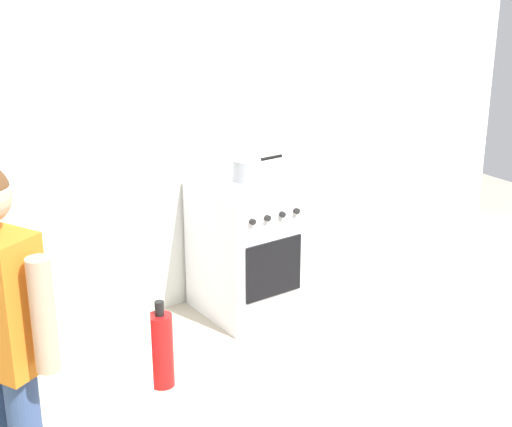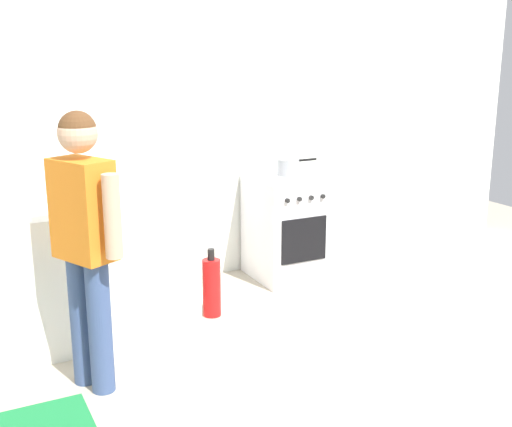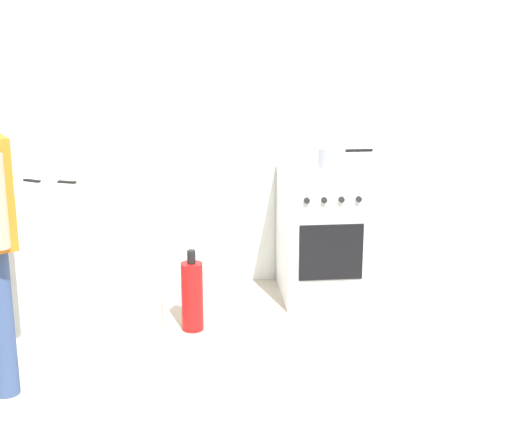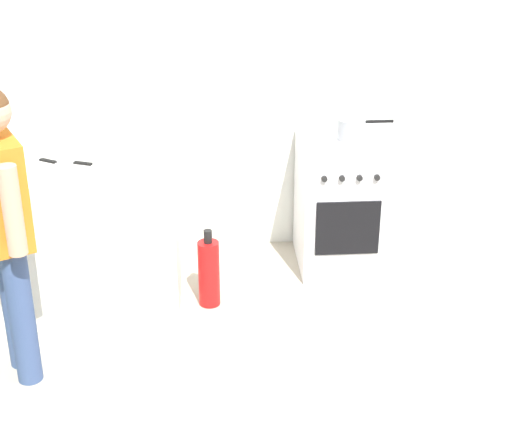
# 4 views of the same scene
# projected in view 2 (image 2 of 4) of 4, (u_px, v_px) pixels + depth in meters

# --- Properties ---
(ground_plane) EXTENTS (8.00, 8.00, 0.00)m
(ground_plane) POSITION_uv_depth(u_px,v_px,m) (361.00, 364.00, 3.91)
(ground_plane) COLOR #ADA38E
(back_wall) EXTENTS (6.00, 0.10, 2.60)m
(back_wall) POSITION_uv_depth(u_px,v_px,m) (227.00, 120.00, 5.27)
(back_wall) COLOR silver
(back_wall) RESTS_ON ground
(counter_unit) EXTENTS (1.30, 0.70, 0.90)m
(counter_unit) POSITION_uv_depth(u_px,v_px,m) (90.00, 269.00, 4.24)
(counter_unit) COLOR silver
(counter_unit) RESTS_ON ground
(oven_left) EXTENTS (0.54, 0.62, 0.85)m
(oven_left) POSITION_uv_depth(u_px,v_px,m) (285.00, 228.00, 5.32)
(oven_left) COLOR silver
(oven_left) RESTS_ON ground
(pot) EXTENTS (0.36, 0.18, 0.14)m
(pot) POSITION_uv_depth(u_px,v_px,m) (288.00, 167.00, 5.29)
(pot) COLOR gray
(pot) RESTS_ON oven_left
(knife_utility) EXTENTS (0.24, 0.12, 0.01)m
(knife_utility) POSITION_uv_depth(u_px,v_px,m) (96.00, 201.00, 4.18)
(knife_utility) COLOR silver
(knife_utility) RESTS_ON counter_unit
(knife_carving) EXTENTS (0.30, 0.19, 0.01)m
(knife_carving) POSITION_uv_depth(u_px,v_px,m) (57.00, 202.00, 4.15)
(knife_carving) COLOR silver
(knife_carving) RESTS_ON counter_unit
(person) EXTENTS (0.33, 0.52, 1.56)m
(person) POSITION_uv_depth(u_px,v_px,m) (84.00, 231.00, 3.44)
(person) COLOR #384C7A
(person) RESTS_ON ground
(fire_extinguisher) EXTENTS (0.13, 0.13, 0.50)m
(fire_extinguisher) POSITION_uv_depth(u_px,v_px,m) (212.00, 287.00, 4.58)
(fire_extinguisher) COLOR red
(fire_extinguisher) RESTS_ON ground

